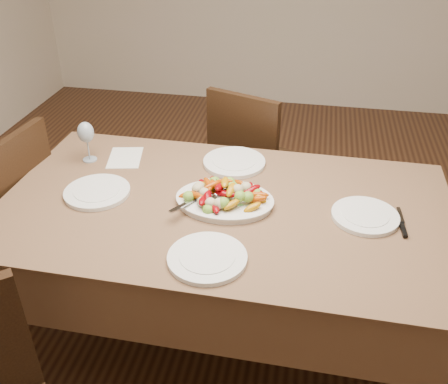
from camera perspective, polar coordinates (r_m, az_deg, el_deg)
floor at (r=2.53m, az=4.44°, el=-16.11°), size 6.00×6.00×0.00m
dining_table at (r=2.26m, az=0.00°, el=-9.47°), size 1.85×1.06×0.76m
chair_far at (r=2.94m, az=3.81°, el=3.50°), size 0.54×0.54×0.95m
chair_left at (r=2.67m, az=-24.21°, el=-2.83°), size 0.46×0.46×0.95m
serving_platter at (r=2.03m, az=0.07°, el=-1.11°), size 0.39×0.29×0.02m
roasted_vegetables at (r=2.00m, az=0.07°, el=0.25°), size 0.32×0.22×0.09m
serving_spoon at (r=1.99m, az=-1.97°, el=-0.60°), size 0.28×0.18×0.03m
plate_left at (r=2.16m, az=-14.29°, el=-0.02°), size 0.28×0.28×0.02m
plate_right at (r=2.03m, az=15.82°, el=-2.67°), size 0.26×0.26×0.02m
plate_far at (r=2.32m, az=1.18°, el=3.41°), size 0.29×0.29×0.02m
plate_near at (r=1.75m, az=-1.93°, el=-7.56°), size 0.28×0.28×0.02m
wine_glass at (r=2.39m, az=-15.39°, el=5.69°), size 0.08×0.08×0.20m
menu_card at (r=2.42m, az=-11.24°, el=3.87°), size 0.19×0.24×0.00m
table_knife at (r=2.03m, az=19.66°, el=-3.43°), size 0.03×0.20×0.01m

